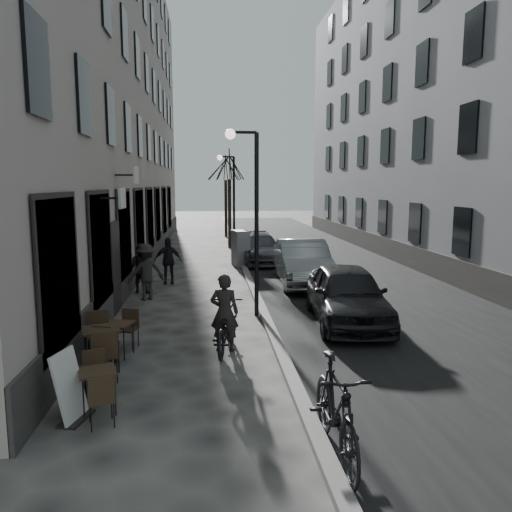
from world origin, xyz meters
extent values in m
plane|color=#312F2D|center=(0.00, 0.00, 0.00)|extent=(120.00, 120.00, 0.00)
cube|color=black|center=(3.85, 16.00, 0.00)|extent=(7.30, 60.00, 0.00)
cube|color=slate|center=(0.20, 16.00, 0.06)|extent=(0.25, 60.00, 0.12)
cube|color=#AC9F90|center=(-6.00, 16.50, 8.00)|extent=(4.00, 35.00, 16.00)
cube|color=gray|center=(9.50, 16.50, 8.00)|extent=(4.00, 35.00, 16.00)
cylinder|color=black|center=(0.00, 6.00, 2.50)|extent=(0.12, 0.12, 5.00)
cylinder|color=black|center=(-0.35, 6.00, 5.00)|extent=(0.70, 0.08, 0.08)
sphere|color=#FFF2CC|center=(-0.70, 6.00, 4.95)|extent=(0.28, 0.28, 0.28)
cylinder|color=black|center=(0.00, 18.00, 2.50)|extent=(0.12, 0.12, 5.00)
cylinder|color=black|center=(-0.35, 18.00, 5.00)|extent=(0.70, 0.08, 0.08)
sphere|color=#FFF2CC|center=(-0.70, 18.00, 4.95)|extent=(0.28, 0.28, 0.28)
cylinder|color=black|center=(-0.10, 21.00, 1.95)|extent=(0.20, 0.20, 3.90)
cylinder|color=black|center=(-0.10, 27.00, 1.95)|extent=(0.20, 0.20, 3.90)
cube|color=black|center=(-3.11, 0.32, 0.68)|extent=(0.71, 0.71, 0.04)
cylinder|color=black|center=(-3.27, 0.02, 0.33)|extent=(0.02, 0.02, 0.66)
cylinder|color=black|center=(-2.81, 0.16, 0.33)|extent=(0.02, 0.02, 0.66)
cylinder|color=black|center=(-3.41, 0.48, 0.33)|extent=(0.02, 0.02, 0.66)
cylinder|color=black|center=(-2.95, 0.62, 0.33)|extent=(0.02, 0.02, 0.66)
cube|color=black|center=(-3.44, 2.19, 0.82)|extent=(0.86, 0.86, 0.04)
cylinder|color=black|center=(-3.64, 1.83, 0.40)|extent=(0.03, 0.03, 0.80)
cylinder|color=black|center=(-3.08, 1.99, 0.40)|extent=(0.03, 0.03, 0.80)
cylinder|color=black|center=(-3.80, 2.38, 0.40)|extent=(0.03, 0.03, 0.80)
cylinder|color=black|center=(-3.24, 2.54, 0.40)|extent=(0.03, 0.03, 0.80)
cube|color=black|center=(-3.26, 2.96, 0.71)|extent=(0.72, 0.72, 0.04)
cylinder|color=black|center=(-3.57, 2.78, 0.34)|extent=(0.02, 0.02, 0.69)
cylinder|color=black|center=(-3.08, 2.66, 0.34)|extent=(0.02, 0.02, 0.69)
cylinder|color=black|center=(-3.44, 3.27, 0.34)|extent=(0.02, 0.02, 0.69)
cylinder|color=black|center=(-2.96, 3.14, 0.34)|extent=(0.02, 0.02, 0.69)
cube|color=black|center=(-3.40, 0.06, 0.02)|extent=(0.47, 0.70, 0.04)
cube|color=silver|center=(-3.48, 0.06, 0.57)|extent=(0.43, 0.69, 1.07)
cube|color=slate|center=(0.10, 14.49, 0.80)|extent=(0.80, 1.16, 1.59)
imported|color=black|center=(-0.98, 3.12, 0.53)|extent=(1.00, 2.09, 1.05)
imported|color=black|center=(-0.98, 3.12, 0.86)|extent=(0.68, 0.50, 1.72)
imported|color=black|center=(-3.60, 9.38, 0.84)|extent=(0.99, 0.89, 1.68)
imported|color=#292623|center=(-3.29, 8.23, 0.90)|extent=(1.33, 1.07, 1.79)
imported|color=black|center=(-2.81, 10.80, 0.85)|extent=(1.01, 0.44, 1.70)
imported|color=black|center=(2.30, 5.03, 0.77)|extent=(2.16, 4.64, 1.54)
imported|color=gray|center=(2.10, 10.24, 0.81)|extent=(1.92, 4.97, 1.62)
imported|color=#3F404A|center=(1.05, 15.48, 0.66)|extent=(2.18, 4.70, 1.33)
imported|color=black|center=(0.35, -1.36, 0.67)|extent=(0.64, 2.23, 1.34)
camera|label=1|loc=(-1.30, -7.50, 3.65)|focal=35.00mm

